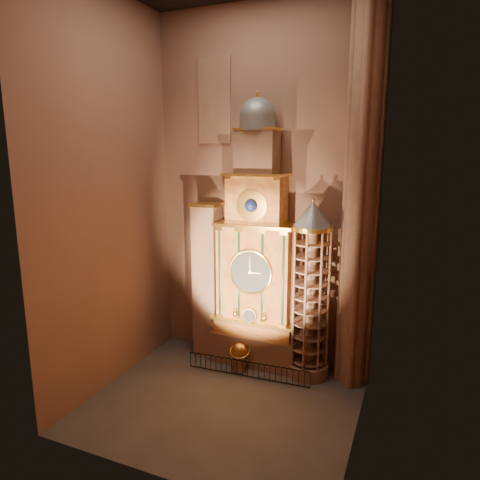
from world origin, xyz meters
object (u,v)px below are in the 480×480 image
at_px(astronomical_clock, 256,262).
at_px(iron_railing, 248,369).
at_px(portrait_tower, 208,280).
at_px(stair_turret, 310,292).
at_px(celestial_globe, 240,354).

xyz_separation_m(astronomical_clock, iron_railing, (0.27, -2.04, -6.13)).
bearing_deg(astronomical_clock, portrait_tower, 179.71).
relative_size(astronomical_clock, iron_railing, 2.20).
xyz_separation_m(stair_turret, celestial_globe, (-4.02, -1.14, -4.19)).
bearing_deg(iron_railing, celestial_globe, 141.26).
bearing_deg(astronomical_clock, stair_turret, -4.30).
distance_m(stair_turret, iron_railing, 5.99).
xyz_separation_m(astronomical_clock, celestial_globe, (-0.52, -1.40, -5.60)).
bearing_deg(portrait_tower, iron_railing, -29.21).
bearing_deg(portrait_tower, astronomical_clock, -0.29).
bearing_deg(astronomical_clock, celestial_globe, -110.27).
height_order(stair_turret, celestial_globe, stair_turret).
distance_m(portrait_tower, stair_turret, 6.91).
bearing_deg(stair_turret, iron_railing, -151.19).
xyz_separation_m(stair_turret, iron_railing, (-3.23, -1.77, -4.72)).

